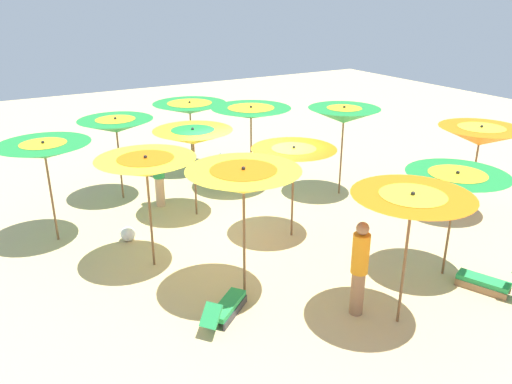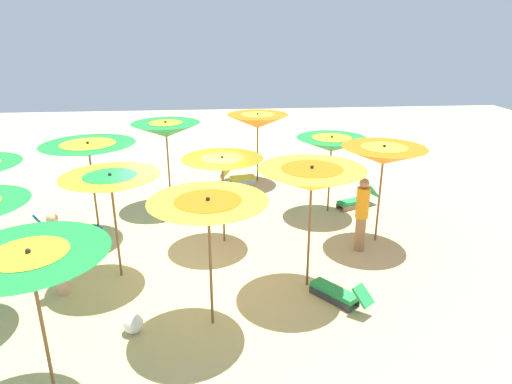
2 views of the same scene
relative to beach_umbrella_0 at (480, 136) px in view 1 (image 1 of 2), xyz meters
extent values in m
cube|color=#D1B57F|center=(5.20, -2.16, -2.09)|extent=(39.53, 39.53, 0.04)
cylinder|color=brown|center=(0.00, 0.00, -1.04)|extent=(0.05, 0.05, 2.06)
cone|color=orange|center=(0.00, 0.00, -0.01)|extent=(2.03, 2.03, 0.45)
cone|color=yellow|center=(0.00, 0.00, 0.09)|extent=(1.11, 1.11, 0.25)
sphere|color=black|center=(0.00, 0.00, 0.24)|extent=(0.07, 0.07, 0.07)
cylinder|color=brown|center=(1.97, -2.80, -0.95)|extent=(0.05, 0.05, 2.25)
cone|color=#1E8C38|center=(1.97, -2.80, 0.18)|extent=(1.94, 1.94, 0.41)
cone|color=yellow|center=(1.97, -2.80, 0.29)|extent=(0.94, 0.94, 0.20)
sphere|color=black|center=(1.97, -2.80, 0.41)|extent=(0.07, 0.07, 0.07)
cylinder|color=brown|center=(3.90, -4.46, -0.97)|extent=(0.05, 0.05, 2.21)
cone|color=#1E8C38|center=(3.90, -4.46, 0.14)|extent=(2.24, 2.24, 0.30)
cone|color=yellow|center=(3.90, -4.46, 0.21)|extent=(1.30, 1.30, 0.17)
sphere|color=black|center=(3.90, -4.46, 0.32)|extent=(0.07, 0.07, 0.07)
cylinder|color=brown|center=(4.70, -6.90, -1.09)|extent=(0.05, 0.05, 1.97)
cone|color=#1E8C38|center=(4.70, -6.90, -0.10)|extent=(2.29, 2.29, 0.34)
cone|color=yellow|center=(4.70, -6.90, -0.03)|extent=(1.38, 1.38, 0.20)
sphere|color=black|center=(4.70, -6.90, 0.10)|extent=(0.07, 0.07, 0.07)
cylinder|color=brown|center=(2.96, 1.75, -1.09)|extent=(0.05, 0.05, 1.97)
cone|color=#1E8C38|center=(2.96, 1.75, -0.11)|extent=(1.94, 1.94, 0.39)
cone|color=yellow|center=(2.96, 1.75, -0.02)|extent=(1.09, 1.09, 0.22)
sphere|color=black|center=(2.96, 1.75, 0.11)|extent=(0.07, 0.07, 0.07)
cylinder|color=brown|center=(4.64, -1.27, -1.08)|extent=(0.05, 0.05, 1.98)
cone|color=orange|center=(4.64, -1.27, -0.10)|extent=(1.91, 1.91, 0.30)
cone|color=yellow|center=(4.64, -1.27, -0.02)|extent=(1.00, 1.00, 0.16)
sphere|color=black|center=(4.64, -1.27, 0.09)|extent=(0.07, 0.07, 0.07)
cylinder|color=brown|center=(6.08, -3.51, -1.05)|extent=(0.05, 0.05, 2.06)
cone|color=yellow|center=(6.08, -3.51, -0.02)|extent=(1.95, 1.95, 0.36)
cone|color=#1E8C38|center=(6.08, -3.51, 0.07)|extent=(1.06, 1.06, 0.19)
sphere|color=black|center=(6.08, -3.51, 0.19)|extent=(0.07, 0.07, 0.07)
cylinder|color=brown|center=(7.39, -5.57, -1.05)|extent=(0.05, 0.05, 2.05)
cone|color=#1E8C38|center=(7.39, -5.57, -0.02)|extent=(1.97, 1.97, 0.36)
cone|color=yellow|center=(7.39, -5.57, 0.07)|extent=(1.04, 1.04, 0.19)
sphere|color=black|center=(7.39, -5.57, 0.19)|extent=(0.07, 0.07, 0.07)
cylinder|color=brown|center=(4.93, 2.47, -0.99)|extent=(0.05, 0.05, 2.17)
cone|color=orange|center=(4.93, 2.47, 0.10)|extent=(1.96, 1.96, 0.41)
cone|color=yellow|center=(4.93, 2.47, 0.20)|extent=(1.06, 1.06, 0.22)
sphere|color=black|center=(4.93, 2.47, 0.33)|extent=(0.07, 0.07, 0.07)
cylinder|color=brown|center=(6.82, 0.36, -0.93)|extent=(0.05, 0.05, 2.28)
cone|color=yellow|center=(6.82, 0.36, 0.20)|extent=(2.04, 2.04, 0.44)
cone|color=orange|center=(6.82, 0.36, 0.30)|extent=(1.18, 1.18, 0.26)
sphere|color=black|center=(6.82, 0.36, 0.46)|extent=(0.07, 0.07, 0.07)
cylinder|color=brown|center=(7.92, -1.57, -0.99)|extent=(0.05, 0.05, 2.16)
cone|color=yellow|center=(7.92, -1.57, 0.09)|extent=(1.97, 1.97, 0.38)
cone|color=orange|center=(7.92, -1.57, 0.18)|extent=(1.11, 1.11, 0.21)
sphere|color=black|center=(7.92, -1.57, 0.31)|extent=(0.07, 0.07, 0.07)
cylinder|color=brown|center=(9.45, -3.81, -1.00)|extent=(0.05, 0.05, 2.14)
cone|color=#1E8C38|center=(9.45, -3.81, 0.07)|extent=(2.01, 2.01, 0.34)
cone|color=yellow|center=(9.45, -3.81, 0.16)|extent=(0.99, 0.99, 0.17)
sphere|color=black|center=(9.45, -3.81, 0.27)|extent=(0.07, 0.07, 0.07)
cube|color=silver|center=(0.06, -0.56, -2.00)|extent=(0.19, 0.83, 0.14)
cube|color=silver|center=(0.40, -0.50, -2.00)|extent=(0.19, 0.83, 0.14)
cube|color=yellow|center=(0.23, -0.53, -1.88)|extent=(0.49, 0.88, 0.10)
cube|color=yellow|center=(0.34, -1.11, -1.64)|extent=(0.41, 0.43, 0.42)
cube|color=#333338|center=(4.21, -4.89, -2.00)|extent=(0.78, 0.63, 0.14)
cube|color=#333338|center=(4.41, -4.64, -2.00)|extent=(0.78, 0.63, 0.14)
cube|color=#1972B7|center=(4.31, -4.76, -1.88)|extent=(0.96, 0.86, 0.10)
cube|color=#1972B7|center=(4.80, -5.16, -1.61)|extent=(0.47, 0.46, 0.47)
cube|color=olive|center=(2.92, 2.60, -2.00)|extent=(0.39, 0.90, 0.14)
cube|color=olive|center=(2.62, 2.48, -2.00)|extent=(0.39, 0.90, 0.14)
cube|color=green|center=(2.77, 2.54, -1.88)|extent=(0.66, 1.01, 0.10)
cube|color=#333338|center=(7.48, 0.66, -2.00)|extent=(0.79, 0.63, 0.14)
cube|color=#333338|center=(7.30, 0.90, -2.00)|extent=(0.79, 0.63, 0.14)
cube|color=green|center=(7.39, 0.78, -1.88)|extent=(0.95, 0.83, 0.10)
cube|color=green|center=(7.90, 1.17, -1.69)|extent=(0.45, 0.45, 0.33)
cube|color=#333338|center=(4.70, -6.16, -2.00)|extent=(0.57, 0.84, 0.14)
cube|color=#333338|center=(4.44, -6.33, -2.00)|extent=(0.57, 0.84, 0.14)
cube|color=#1972B7|center=(4.57, -6.24, -1.88)|extent=(0.80, 0.99, 0.10)
cube|color=#1972B7|center=(4.22, -5.72, -1.61)|extent=(0.43, 0.43, 0.48)
cylinder|color=#A3704C|center=(5.40, 1.90, -1.66)|extent=(0.24, 0.24, 0.83)
cylinder|color=orange|center=(5.40, 1.90, -0.88)|extent=(0.30, 0.30, 0.73)
sphere|color=#A3704C|center=(5.40, 1.90, -0.40)|extent=(0.23, 0.23, 0.23)
cylinder|color=#D8A87F|center=(6.67, -4.51, -1.67)|extent=(0.24, 0.24, 0.80)
cylinder|color=green|center=(6.67, -4.51, -0.92)|extent=(0.30, 0.30, 0.70)
sphere|color=#D8A87F|center=(6.67, -4.51, -0.47)|extent=(0.22, 0.22, 0.22)
sphere|color=white|center=(8.05, -2.94, -1.90)|extent=(0.34, 0.34, 0.34)
camera|label=1|loc=(10.82, 7.63, 3.30)|focal=35.69mm
camera|label=2|loc=(14.75, -1.43, 2.90)|focal=31.64mm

